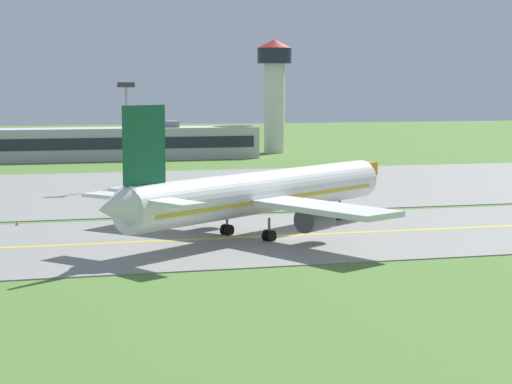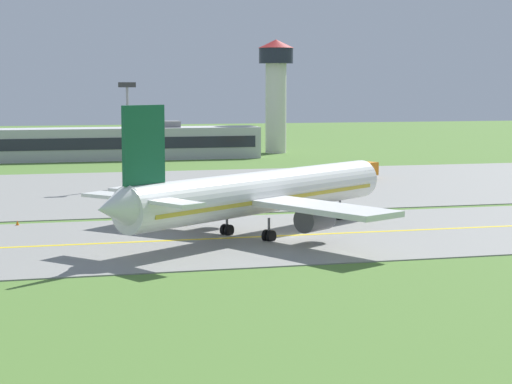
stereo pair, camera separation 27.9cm
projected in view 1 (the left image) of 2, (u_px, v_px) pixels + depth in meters
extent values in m
plane|color=#517A33|center=(282.00, 237.00, 86.89)|extent=(500.00, 500.00, 0.00)
cube|color=gray|center=(282.00, 236.00, 86.88)|extent=(240.00, 28.00, 0.10)
cube|color=gray|center=(267.00, 186.00, 129.75)|extent=(140.00, 52.00, 0.10)
cube|color=yellow|center=(282.00, 236.00, 86.87)|extent=(220.00, 0.60, 0.01)
cylinder|color=white|center=(261.00, 192.00, 86.87)|extent=(30.09, 22.87, 4.00)
cone|color=white|center=(367.00, 178.00, 100.69)|extent=(4.31, 4.60, 3.80)
cone|color=white|center=(114.00, 208.00, 72.84)|extent=(4.57, 4.62, 3.40)
cube|color=gold|center=(261.00, 198.00, 86.93)|extent=(27.91, 21.36, 0.36)
cube|color=#1E232D|center=(356.00, 173.00, 98.94)|extent=(3.43, 3.82, 0.70)
cube|color=white|center=(181.00, 193.00, 90.69)|extent=(13.77, 14.22, 0.50)
cylinder|color=#47474C|center=(210.00, 206.00, 91.10)|extent=(4.10, 3.84, 2.30)
cylinder|color=black|center=(221.00, 205.00, 92.31)|extent=(1.41, 1.86, 2.10)
cube|color=white|center=(320.00, 208.00, 79.82)|extent=(11.13, 15.54, 0.50)
cylinder|color=#47474C|center=(315.00, 219.00, 82.78)|extent=(4.10, 3.84, 2.30)
cylinder|color=black|center=(325.00, 217.00, 83.99)|extent=(1.41, 1.86, 2.10)
cube|color=#145938|center=(144.00, 145.00, 74.86)|extent=(3.83, 2.86, 6.50)
cube|color=white|center=(117.00, 196.00, 77.28)|extent=(5.76, 6.10, 0.30)
cube|color=white|center=(171.00, 202.00, 73.18)|extent=(5.02, 6.41, 0.30)
cylinder|color=slate|center=(340.00, 208.00, 97.07)|extent=(0.24, 0.24, 1.65)
cylinder|color=black|center=(340.00, 215.00, 97.17)|extent=(1.10, 0.92, 1.10)
cylinder|color=slate|center=(227.00, 221.00, 87.34)|extent=(0.24, 0.24, 1.65)
cylinder|color=black|center=(225.00, 230.00, 87.61)|extent=(1.10, 0.92, 1.10)
cylinder|color=black|center=(229.00, 230.00, 87.26)|extent=(1.10, 0.92, 1.10)
cylinder|color=slate|center=(269.00, 227.00, 84.01)|extent=(0.24, 0.24, 1.65)
cylinder|color=black|center=(267.00, 235.00, 84.29)|extent=(1.10, 0.92, 1.10)
cylinder|color=black|center=(271.00, 236.00, 83.93)|extent=(1.10, 0.92, 1.10)
cube|color=orange|center=(350.00, 171.00, 137.25)|extent=(2.53, 2.61, 1.80)
cube|color=#1E232D|center=(347.00, 169.00, 136.70)|extent=(0.97, 1.68, 0.81)
cube|color=orange|center=(363.00, 169.00, 139.26)|extent=(4.69, 3.82, 2.00)
cylinder|color=orange|center=(350.00, 164.00, 137.13)|extent=(0.20, 0.20, 0.18)
cylinder|color=black|center=(355.00, 178.00, 136.64)|extent=(0.94, 0.69, 0.90)
cylinder|color=black|center=(345.00, 177.00, 138.10)|extent=(0.94, 0.69, 0.90)
cylinder|color=black|center=(372.00, 177.00, 139.19)|extent=(0.94, 0.69, 0.90)
cylinder|color=black|center=(362.00, 176.00, 140.72)|extent=(0.94, 0.69, 0.90)
cube|color=red|center=(339.00, 178.00, 127.47)|extent=(2.05, 2.22, 1.80)
cube|color=#1E232D|center=(345.00, 175.00, 127.53)|extent=(0.36, 1.84, 0.81)
cylinder|color=silver|center=(318.00, 176.00, 127.07)|extent=(4.40, 2.34, 1.80)
cube|color=#383838|center=(318.00, 183.00, 127.19)|extent=(4.44, 2.64, 0.24)
cylinder|color=orange|center=(339.00, 170.00, 127.35)|extent=(0.20, 0.20, 0.18)
cylinder|color=black|center=(338.00, 184.00, 128.58)|extent=(0.93, 0.42, 0.90)
cylinder|color=black|center=(341.00, 186.00, 126.61)|extent=(0.93, 0.42, 0.90)
cylinder|color=black|center=(311.00, 185.00, 128.16)|extent=(0.93, 0.42, 0.90)
cylinder|color=black|center=(314.00, 186.00, 126.09)|extent=(0.93, 0.42, 0.90)
cube|color=#B2B2B7|center=(108.00, 144.00, 176.03)|extent=(58.25, 8.39, 6.13)
cube|color=#1E232D|center=(110.00, 144.00, 171.92)|extent=(55.92, 0.10, 2.21)
cube|color=slate|center=(168.00, 124.00, 178.54)|extent=(4.00, 4.00, 1.20)
cylinder|color=silver|center=(274.00, 108.00, 193.27)|extent=(4.40, 4.40, 18.80)
cylinder|color=#1E232D|center=(274.00, 56.00, 191.99)|extent=(7.20, 7.20, 3.20)
cone|color=maroon|center=(274.00, 44.00, 191.70)|extent=(7.60, 7.60, 1.80)
cylinder|color=gray|center=(127.00, 138.00, 127.06)|extent=(0.36, 0.36, 14.00)
cube|color=#333333|center=(126.00, 85.00, 126.20)|extent=(2.40, 0.50, 0.70)
cone|color=orange|center=(17.00, 223.00, 93.31)|extent=(0.44, 0.44, 0.60)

